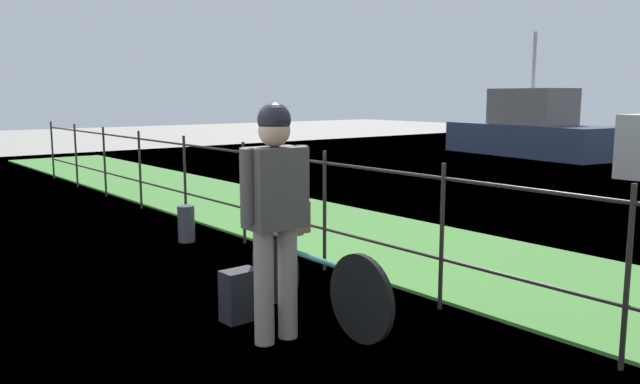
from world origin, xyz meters
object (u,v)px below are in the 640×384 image
wooden_crate (282,216)px  backpack_on_paving (240,295)px  mooring_bollard (186,224)px  moored_boat_near (531,131)px  terrier_dog (284,191)px  bicycle_main (312,278)px  cyclist_person (275,202)px

wooden_crate → backpack_on_paving: wooden_crate is taller
mooring_bollard → backpack_on_paving: bearing=-18.7°
backpack_on_paving → moored_boat_near: moored_boat_near is taller
backpack_on_paving → mooring_bollard: size_ratio=0.92×
moored_boat_near → mooring_bollard: bearing=-73.3°
wooden_crate → mooring_bollard: size_ratio=0.88×
backpack_on_paving → moored_boat_near: size_ratio=0.07×
wooden_crate → backpack_on_paving: 0.72m
mooring_bollard → moored_boat_near: moored_boat_near is taller
terrier_dog → mooring_bollard: bearing=170.0°
wooden_crate → backpack_on_paving: (0.06, -0.45, -0.57)m
bicycle_main → moored_boat_near: (-6.96, 13.48, 0.36)m
terrier_dog → cyclist_person: bearing=-40.3°
mooring_bollard → terrier_dog: bearing=-10.0°
mooring_bollard → cyclist_person: bearing=-16.1°
terrier_dog → bicycle_main: bearing=-1.0°
bicycle_main → cyclist_person: 0.82m
bicycle_main → backpack_on_paving: 0.58m
cyclist_person → backpack_on_paving: 0.95m
mooring_bollard → wooden_crate: bearing=-10.0°
backpack_on_paving → wooden_crate: bearing=5.1°
bicycle_main → backpack_on_paving: bicycle_main is taller
bicycle_main → mooring_bollard: bicycle_main is taller
cyclist_person → backpack_on_paving: (-0.51, 0.01, -0.80)m
bicycle_main → moored_boat_near: 15.18m
mooring_bollard → moored_boat_near: (-3.90, 13.00, 0.49)m
bicycle_main → mooring_bollard: bearing=171.1°
wooden_crate → cyclist_person: 0.77m
backpack_on_paving → bicycle_main: bearing=-40.5°
bicycle_main → backpack_on_paving: size_ratio=4.33×
bicycle_main → cyclist_person: size_ratio=1.03×
wooden_crate → cyclist_person: (0.57, -0.46, 0.24)m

